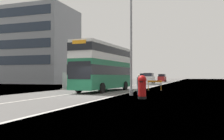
{
  "coord_description": "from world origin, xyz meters",
  "views": [
    {
      "loc": [
        8.58,
        -18.31,
        1.6
      ],
      "look_at": [
        0.74,
        4.8,
        2.2
      ],
      "focal_mm": 40.36,
      "sensor_mm": 36.0,
      "label": 1
    }
  ],
  "objects_px": {
    "red_pillar_postbox": "(142,86)",
    "roadworks_barrier": "(155,84)",
    "car_receding_far": "(144,78)",
    "car_oncoming_near": "(119,80)",
    "car_receding_mid": "(149,79)",
    "double_decker_bus": "(105,67)",
    "pedestrian_at_kerb": "(139,85)",
    "car_far_side": "(162,78)",
    "lamppost_foreground": "(131,48)"
  },
  "relations": [
    {
      "from": "car_receding_far",
      "to": "pedestrian_at_kerb",
      "type": "relative_size",
      "value": 2.49
    },
    {
      "from": "double_decker_bus",
      "to": "roadworks_barrier",
      "type": "relative_size",
      "value": 7.16
    },
    {
      "from": "lamppost_foreground",
      "to": "car_far_side",
      "type": "relative_size",
      "value": 2.0
    },
    {
      "from": "car_far_side",
      "to": "red_pillar_postbox",
      "type": "bearing_deg",
      "value": -84.04
    },
    {
      "from": "roadworks_barrier",
      "to": "car_far_side",
      "type": "height_order",
      "value": "car_far_side"
    },
    {
      "from": "roadworks_barrier",
      "to": "double_decker_bus",
      "type": "bearing_deg",
      "value": -154.18
    },
    {
      "from": "car_receding_far",
      "to": "car_oncoming_near",
      "type": "bearing_deg",
      "value": -93.05
    },
    {
      "from": "car_receding_mid",
      "to": "car_receding_far",
      "type": "relative_size",
      "value": 1.01
    },
    {
      "from": "car_oncoming_near",
      "to": "red_pillar_postbox",
      "type": "bearing_deg",
      "value": -69.17
    },
    {
      "from": "car_oncoming_near",
      "to": "car_far_side",
      "type": "xyz_separation_m",
      "value": [
        3.93,
        26.79,
        0.05
      ]
    },
    {
      "from": "lamppost_foreground",
      "to": "red_pillar_postbox",
      "type": "height_order",
      "value": "lamppost_foreground"
    },
    {
      "from": "roadworks_barrier",
      "to": "car_receding_far",
      "type": "height_order",
      "value": "car_receding_far"
    },
    {
      "from": "roadworks_barrier",
      "to": "pedestrian_at_kerb",
      "type": "distance_m",
      "value": 6.57
    },
    {
      "from": "car_receding_mid",
      "to": "pedestrian_at_kerb",
      "type": "height_order",
      "value": "car_receding_mid"
    },
    {
      "from": "car_receding_mid",
      "to": "car_receding_far",
      "type": "height_order",
      "value": "car_receding_mid"
    },
    {
      "from": "roadworks_barrier",
      "to": "car_far_side",
      "type": "distance_m",
      "value": 41.29
    },
    {
      "from": "red_pillar_postbox",
      "to": "roadworks_barrier",
      "type": "xyz_separation_m",
      "value": [
        -0.75,
        10.12,
        -0.21
      ]
    },
    {
      "from": "double_decker_bus",
      "to": "roadworks_barrier",
      "type": "height_order",
      "value": "double_decker_bus"
    },
    {
      "from": "car_receding_mid",
      "to": "pedestrian_at_kerb",
      "type": "bearing_deg",
      "value": -81.07
    },
    {
      "from": "car_receding_mid",
      "to": "car_far_side",
      "type": "bearing_deg",
      "value": 88.74
    },
    {
      "from": "lamppost_foreground",
      "to": "car_receding_mid",
      "type": "xyz_separation_m",
      "value": [
        -4.21,
        30.72,
        -2.92
      ]
    },
    {
      "from": "car_far_side",
      "to": "double_decker_bus",
      "type": "bearing_deg",
      "value": -90.45
    },
    {
      "from": "red_pillar_postbox",
      "to": "car_receding_far",
      "type": "height_order",
      "value": "car_receding_far"
    },
    {
      "from": "lamppost_foreground",
      "to": "car_receding_mid",
      "type": "bearing_deg",
      "value": 97.8
    },
    {
      "from": "car_receding_mid",
      "to": "red_pillar_postbox",
      "type": "bearing_deg",
      "value": -80.31
    },
    {
      "from": "lamppost_foreground",
      "to": "roadworks_barrier",
      "type": "xyz_separation_m",
      "value": [
        0.77,
        7.3,
        -3.28
      ]
    },
    {
      "from": "roadworks_barrier",
      "to": "car_receding_mid",
      "type": "height_order",
      "value": "car_receding_mid"
    },
    {
      "from": "double_decker_bus",
      "to": "car_oncoming_near",
      "type": "xyz_separation_m",
      "value": [
        -3.59,
        16.63,
        -1.63
      ]
    },
    {
      "from": "red_pillar_postbox",
      "to": "car_far_side",
      "type": "xyz_separation_m",
      "value": [
        -5.34,
        51.15,
        0.11
      ]
    },
    {
      "from": "double_decker_bus",
      "to": "car_receding_mid",
      "type": "bearing_deg",
      "value": 90.1
    },
    {
      "from": "double_decker_bus",
      "to": "red_pillar_postbox",
      "type": "bearing_deg",
      "value": -53.67
    },
    {
      "from": "double_decker_bus",
      "to": "car_far_side",
      "type": "relative_size",
      "value": 2.62
    },
    {
      "from": "car_receding_mid",
      "to": "car_receding_far",
      "type": "xyz_separation_m",
      "value": [
        -2.6,
        8.41,
        -0.02
      ]
    },
    {
      "from": "red_pillar_postbox",
      "to": "car_receding_mid",
      "type": "distance_m",
      "value": 34.03
    },
    {
      "from": "car_oncoming_near",
      "to": "pedestrian_at_kerb",
      "type": "relative_size",
      "value": 2.58
    },
    {
      "from": "car_oncoming_near",
      "to": "car_receding_mid",
      "type": "bearing_deg",
      "value": 68.92
    },
    {
      "from": "red_pillar_postbox",
      "to": "roadworks_barrier",
      "type": "relative_size",
      "value": 1.08
    },
    {
      "from": "double_decker_bus",
      "to": "car_receding_far",
      "type": "relative_size",
      "value": 2.56
    },
    {
      "from": "red_pillar_postbox",
      "to": "pedestrian_at_kerb",
      "type": "height_order",
      "value": "pedestrian_at_kerb"
    },
    {
      "from": "pedestrian_at_kerb",
      "to": "roadworks_barrier",
      "type": "bearing_deg",
      "value": 87.67
    },
    {
      "from": "red_pillar_postbox",
      "to": "car_receding_far",
      "type": "bearing_deg",
      "value": 101.23
    },
    {
      "from": "red_pillar_postbox",
      "to": "car_receding_mid",
      "type": "height_order",
      "value": "car_receding_mid"
    },
    {
      "from": "double_decker_bus",
      "to": "red_pillar_postbox",
      "type": "relative_size",
      "value": 6.63
    },
    {
      "from": "car_oncoming_near",
      "to": "car_receding_far",
      "type": "height_order",
      "value": "car_receding_far"
    },
    {
      "from": "car_oncoming_near",
      "to": "car_far_side",
      "type": "height_order",
      "value": "car_far_side"
    },
    {
      "from": "car_receding_far",
      "to": "red_pillar_postbox",
      "type": "bearing_deg",
      "value": -78.77
    },
    {
      "from": "roadworks_barrier",
      "to": "pedestrian_at_kerb",
      "type": "relative_size",
      "value": 0.89
    },
    {
      "from": "lamppost_foreground",
      "to": "roadworks_barrier",
      "type": "bearing_deg",
      "value": 83.97
    },
    {
      "from": "car_oncoming_near",
      "to": "car_far_side",
      "type": "relative_size",
      "value": 1.06
    },
    {
      "from": "red_pillar_postbox",
      "to": "car_oncoming_near",
      "type": "distance_m",
      "value": 26.06
    }
  ]
}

